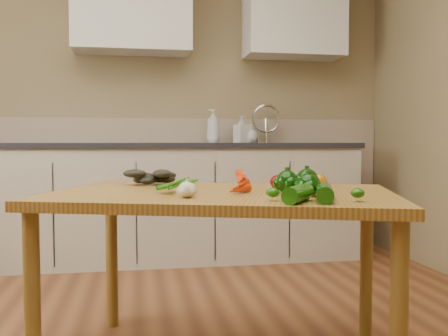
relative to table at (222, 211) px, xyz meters
name	(u,v)px	position (x,y,z in m)	size (l,w,h in m)	color
room	(157,47)	(-0.26, -0.11, 0.62)	(4.04, 5.04, 2.64)	brown
counter_run	(175,200)	(-0.05, 1.90, -0.17)	(2.84, 0.64, 1.14)	#B5AB97
upper_cabinets	(211,10)	(0.25, 2.03, 1.32)	(2.15, 0.35, 0.70)	silver
table	(222,211)	(0.00, 0.00, 0.00)	(1.53, 1.23, 0.71)	#A97931
soap_bottle_a	(213,126)	(0.27, 2.01, 0.40)	(0.10, 0.10, 0.27)	silver
soap_bottle_b	(241,129)	(0.51, 2.04, 0.38)	(0.10, 0.10, 0.22)	silver
soap_bottle_c	(251,134)	(0.59, 2.04, 0.34)	(0.12, 0.12, 0.15)	silver
carrot_bunch	(220,183)	(-0.01, 0.02, 0.11)	(0.25, 0.19, 0.07)	red
leafy_greens	(150,174)	(-0.27, 0.37, 0.13)	(0.19, 0.17, 0.09)	black
garlic_bulb	(187,190)	(-0.16, -0.20, 0.11)	(0.07, 0.07, 0.06)	silver
pepper_a	(287,182)	(0.23, -0.10, 0.12)	(0.09, 0.09, 0.09)	black
pepper_b	(307,180)	(0.33, -0.06, 0.12)	(0.09, 0.09, 0.09)	black
pepper_c	(308,185)	(0.28, -0.22, 0.12)	(0.08, 0.08, 0.08)	black
tomato_a	(277,182)	(0.24, 0.06, 0.11)	(0.06, 0.06, 0.06)	#800205
tomato_b	(303,181)	(0.34, 0.04, 0.11)	(0.07, 0.07, 0.06)	#BF5904
tomato_c	(319,182)	(0.42, 0.04, 0.11)	(0.07, 0.07, 0.06)	#BF5904
zucchini_a	(325,193)	(0.28, -0.37, 0.11)	(0.06, 0.06, 0.21)	#124907
zucchini_b	(298,194)	(0.18, -0.39, 0.11)	(0.06, 0.06, 0.18)	#124907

